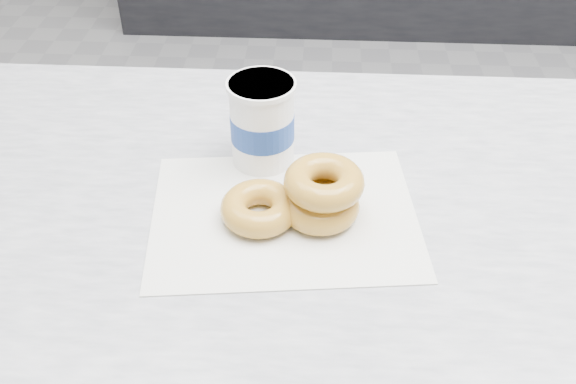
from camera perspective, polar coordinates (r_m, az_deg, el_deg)
name	(u,v)px	position (r m, az deg, el deg)	size (l,w,h in m)	color
ground	(379,314)	(1.90, 8.06, -10.68)	(5.00, 5.00, 0.00)	gray
wax_paper	(284,215)	(0.83, -0.33, -2.05)	(0.34, 0.26, 0.00)	silver
donut_single	(259,208)	(0.81, -2.57, -1.44)	(0.10, 0.10, 0.03)	#B89132
donut_stack	(322,194)	(0.81, 3.04, -0.14)	(0.13, 0.13, 0.07)	#B89132
coffee_cup	(262,122)	(0.89, -2.30, 6.23)	(0.09, 0.09, 0.13)	white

